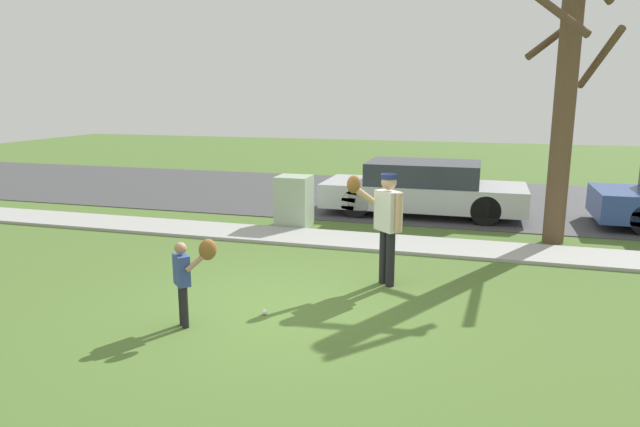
% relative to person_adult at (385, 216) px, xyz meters
% --- Properties ---
extents(ground_plane, '(48.00, 48.00, 0.00)m').
position_rel_person_adult_xyz_m(ground_plane, '(-1.20, 2.18, -1.04)').
color(ground_plane, '#4C6B2D').
extents(sidewalk_strip, '(36.00, 1.20, 0.06)m').
position_rel_person_adult_xyz_m(sidewalk_strip, '(-1.20, 2.28, -1.01)').
color(sidewalk_strip, '#A3A39E').
rests_on(sidewalk_strip, ground).
extents(road_surface, '(36.00, 6.80, 0.02)m').
position_rel_person_adult_xyz_m(road_surface, '(-1.20, 7.28, -1.03)').
color(road_surface, '#424244').
rests_on(road_surface, ground).
extents(person_adult, '(0.84, 0.50, 1.66)m').
position_rel_person_adult_xyz_m(person_adult, '(0.00, 0.00, 0.00)').
color(person_adult, black).
rests_on(person_adult, ground).
extents(person_child, '(0.58, 0.36, 1.10)m').
position_rel_person_adult_xyz_m(person_child, '(-2.00, -2.18, -0.33)').
color(person_child, black).
rests_on(person_child, ground).
extents(baseball, '(0.07, 0.07, 0.07)m').
position_rel_person_adult_xyz_m(baseball, '(-1.26, -1.59, -1.00)').
color(baseball, white).
rests_on(baseball, ground).
extents(utility_cabinet, '(0.70, 0.66, 1.08)m').
position_rel_person_adult_xyz_m(utility_cabinet, '(-2.50, 3.24, -0.50)').
color(utility_cabinet, '#9EB293').
rests_on(utility_cabinet, ground).
extents(street_tree_near, '(1.85, 1.88, 5.22)m').
position_rel_person_adult_xyz_m(street_tree_near, '(2.68, 3.31, 1.74)').
color(street_tree_near, brown).
rests_on(street_tree_near, ground).
extents(parked_sedan_silver, '(4.60, 1.80, 1.23)m').
position_rel_person_adult_xyz_m(parked_sedan_silver, '(0.01, 5.18, -0.42)').
color(parked_sedan_silver, silver).
rests_on(parked_sedan_silver, road_surface).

